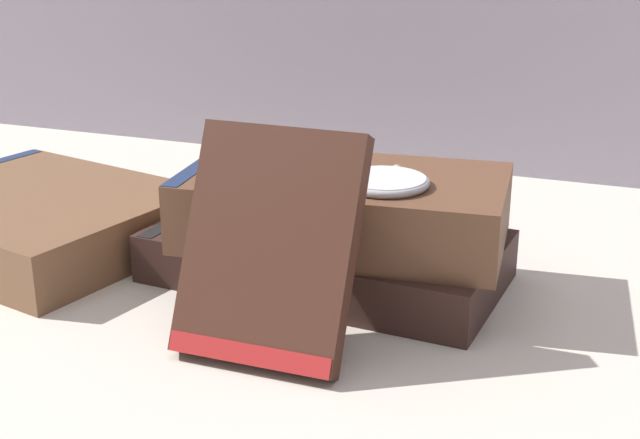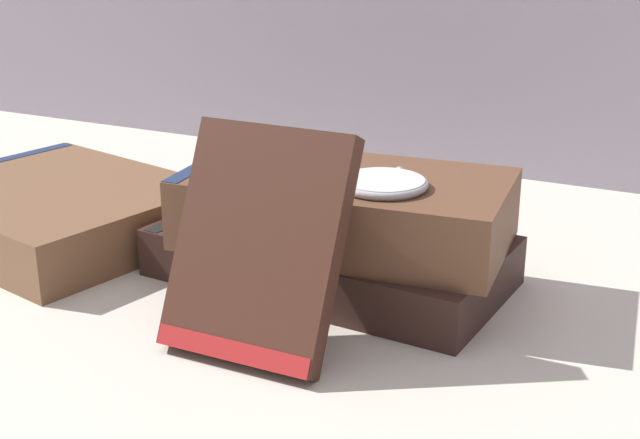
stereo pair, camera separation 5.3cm
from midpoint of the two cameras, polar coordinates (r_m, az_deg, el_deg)
ground_plane at (r=0.62m, az=2.35°, el=-4.44°), size 3.00×3.00×0.00m
book_flat_bottom at (r=0.63m, az=3.00°, el=-2.39°), size 0.25×0.14×0.04m
book_flat_top at (r=0.61m, az=3.67°, el=0.74°), size 0.23×0.14×0.05m
book_side_left at (r=0.74m, az=-14.87°, el=0.57°), size 0.24×0.22×0.04m
book_leaning_front at (r=0.52m, az=-1.18°, el=-2.16°), size 0.10×0.07×0.13m
pocket_watch at (r=0.57m, az=6.68°, el=2.28°), size 0.06×0.06×0.01m
reading_glasses at (r=0.77m, az=0.16°, el=0.57°), size 0.10×0.06×0.00m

